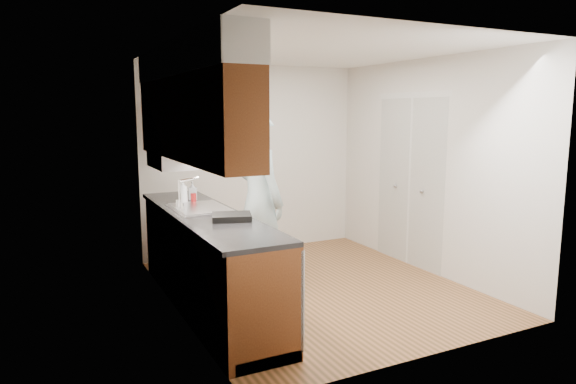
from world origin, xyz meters
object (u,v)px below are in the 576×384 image
object	(u,v)px
person	(259,189)
soda_can	(194,198)
soap_bottle_a	(183,192)
soap_bottle_b	(192,190)
dish_rack	(232,217)

from	to	relation	value
person	soda_can	size ratio (longest dim) A/B	20.05
soap_bottle_a	soap_bottle_b	xyz separation A→B (m)	(0.16, 0.20, -0.03)
soda_can	soap_bottle_b	bearing A→B (deg)	76.45
soap_bottle_b	soda_can	xyz separation A→B (m)	(-0.06, -0.24, -0.05)
person	soap_bottle_a	distance (m)	0.79
soap_bottle_a	soap_bottle_b	bearing A→B (deg)	52.32
soda_can	person	bearing A→B (deg)	-21.48
person	dish_rack	xyz separation A→B (m)	(-0.56, -0.70, -0.11)
soda_can	dish_rack	bearing A→B (deg)	-85.83
person	soap_bottle_b	size ratio (longest dim) A/B	10.77
soap_bottle_b	dish_rack	distance (m)	1.20
person	dish_rack	bearing A→B (deg)	127.56
person	soda_can	distance (m)	0.69
soap_bottle_a	soda_can	xyz separation A→B (m)	(0.10, -0.04, -0.07)
soap_bottle_b	person	bearing A→B (deg)	-40.61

